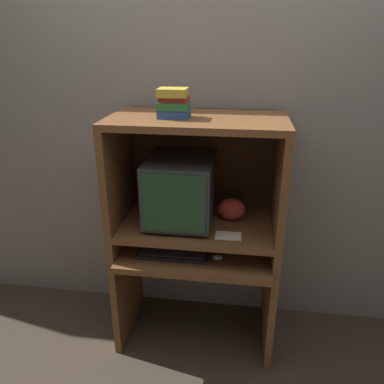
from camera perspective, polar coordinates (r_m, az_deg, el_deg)
name	(u,v)px	position (r m, az deg, el deg)	size (l,w,h in m)	color
ground_plane	(191,361)	(2.47, -0.19, -24.36)	(12.00, 12.00, 0.00)	#3D3328
wall_back	(204,127)	(2.32, 1.83, 9.94)	(6.00, 0.06, 2.60)	gray
desk_base	(196,282)	(2.36, 0.59, -13.50)	(0.94, 0.57, 0.65)	brown
desk_monitor_shelf	(197,227)	(2.21, 0.75, -5.42)	(0.94, 0.52, 0.15)	brown
hutch_upper	(198,154)	(2.07, 0.93, 5.84)	(0.94, 0.52, 0.62)	brown
crt_monitor	(181,189)	(2.13, -1.75, 0.46)	(0.37, 0.45, 0.38)	#333338
keyboard	(173,253)	(2.17, -2.92, -9.31)	(0.40, 0.15, 0.03)	black
mouse	(218,258)	(2.13, 3.92, -9.93)	(0.06, 0.04, 0.03)	#B7B7B7
snack_bag	(231,209)	(2.21, 6.04, -2.63)	(0.16, 0.12, 0.13)	#BC382D
book_stack	(174,103)	(1.95, -2.81, 13.36)	(0.16, 0.13, 0.15)	navy
paper_card	(228,236)	(2.05, 5.53, -6.65)	(0.14, 0.09, 0.00)	beige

